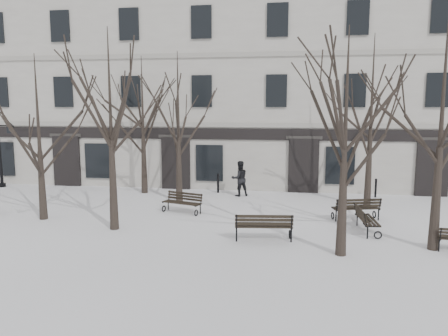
% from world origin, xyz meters
% --- Properties ---
extents(ground, '(100.00, 100.00, 0.00)m').
position_xyz_m(ground, '(0.00, 0.00, 0.00)').
color(ground, white).
rests_on(ground, ground).
extents(building, '(40.40, 10.20, 11.40)m').
position_xyz_m(building, '(0.00, 12.96, 5.52)').
color(building, beige).
rests_on(building, ground).
extents(tree_0, '(4.66, 4.66, 6.66)m').
position_xyz_m(tree_0, '(-7.22, 0.71, 4.16)').
color(tree_0, black).
rests_on(tree_0, ground).
extents(tree_1, '(5.19, 5.19, 7.42)m').
position_xyz_m(tree_1, '(-3.75, -0.27, 4.64)').
color(tree_1, black).
rests_on(tree_1, ground).
extents(tree_2, '(4.88, 4.88, 6.96)m').
position_xyz_m(tree_2, '(4.39, -1.96, 4.35)').
color(tree_2, black).
rests_on(tree_2, ground).
extents(tree_3, '(5.57, 5.57, 7.95)m').
position_xyz_m(tree_3, '(7.42, -0.98, 4.97)').
color(tree_3, black).
rests_on(tree_3, ground).
extents(tree_4, '(5.02, 5.02, 7.17)m').
position_xyz_m(tree_4, '(-4.89, 6.59, 4.48)').
color(tree_4, black).
rests_on(tree_4, ground).
extents(tree_5, '(4.99, 4.99, 7.14)m').
position_xyz_m(tree_5, '(-2.48, 4.63, 4.46)').
color(tree_5, black).
rests_on(tree_5, ground).
extents(tree_6, '(5.45, 5.45, 7.79)m').
position_xyz_m(tree_6, '(6.35, 5.04, 4.87)').
color(tree_6, black).
rests_on(tree_6, ground).
extents(bench_1, '(2.04, 0.94, 0.99)m').
position_xyz_m(bench_1, '(1.92, -0.87, 0.54)').
color(bench_1, black).
rests_on(bench_1, ground).
extents(bench_3, '(1.84, 1.14, 0.88)m').
position_xyz_m(bench_3, '(-1.82, 2.62, 0.48)').
color(bench_3, black).
rests_on(bench_3, ground).
extents(bench_4, '(1.98, 1.14, 0.95)m').
position_xyz_m(bench_4, '(5.49, 2.43, 0.52)').
color(bench_4, black).
rests_on(bench_4, ground).
extents(bench_5, '(0.76, 1.83, 0.91)m').
position_xyz_m(bench_5, '(5.57, 0.75, 0.49)').
color(bench_5, black).
rests_on(bench_5, ground).
extents(lamp_post, '(1.16, 0.43, 3.69)m').
position_xyz_m(lamp_post, '(-13.29, 7.00, 2.13)').
color(lamp_post, black).
rests_on(lamp_post, ground).
extents(bollard_a, '(0.13, 0.13, 1.05)m').
position_xyz_m(bollard_a, '(-1.00, 7.16, 0.56)').
color(bollard_a, black).
rests_on(bollard_a, ground).
extents(bollard_b, '(0.12, 0.12, 0.97)m').
position_xyz_m(bollard_b, '(7.12, 7.20, 0.52)').
color(bollard_b, black).
rests_on(bollard_b, ground).
extents(pedestrian_b, '(1.10, 1.00, 1.82)m').
position_xyz_m(pedestrian_b, '(0.24, 6.53, 0.00)').
color(pedestrian_b, black).
rests_on(pedestrian_b, ground).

